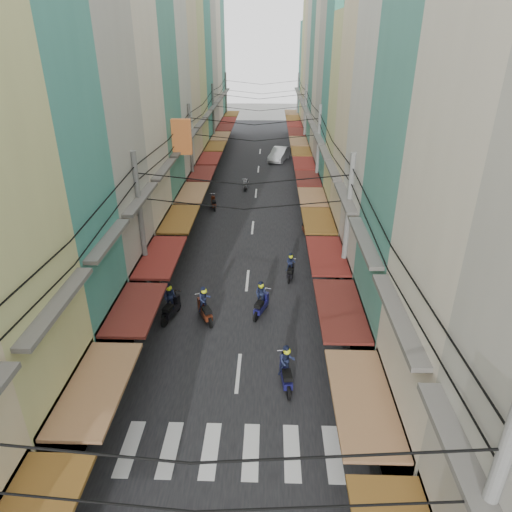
% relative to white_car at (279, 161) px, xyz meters
% --- Properties ---
extents(ground, '(160.00, 160.00, 0.00)m').
position_rel_white_car_xyz_m(ground, '(-2.25, -33.75, 0.00)').
color(ground, slate).
rests_on(ground, ground).
extents(road, '(10.00, 80.00, 0.02)m').
position_rel_white_car_xyz_m(road, '(-2.25, -13.75, 0.01)').
color(road, black).
rests_on(road, ground).
extents(sidewalk_left, '(3.00, 80.00, 0.06)m').
position_rel_white_car_xyz_m(sidewalk_left, '(-8.75, -13.75, 0.03)').
color(sidewalk_left, slate).
rests_on(sidewalk_left, ground).
extents(sidewalk_right, '(3.00, 80.00, 0.06)m').
position_rel_white_car_xyz_m(sidewalk_right, '(4.25, -13.75, 0.03)').
color(sidewalk_right, slate).
rests_on(sidewalk_right, ground).
extents(crosswalk, '(7.55, 2.40, 0.01)m').
position_rel_white_car_xyz_m(crosswalk, '(-2.25, -39.75, 0.03)').
color(crosswalk, silver).
rests_on(crosswalk, ground).
extents(building_row_left, '(7.80, 67.67, 23.70)m').
position_rel_white_car_xyz_m(building_row_left, '(-10.17, -17.18, 9.78)').
color(building_row_left, beige).
rests_on(building_row_left, ground).
extents(building_row_right, '(7.80, 68.98, 22.59)m').
position_rel_white_car_xyz_m(building_row_right, '(5.67, -17.30, 9.41)').
color(building_row_right, teal).
rests_on(building_row_right, ground).
extents(utility_poles, '(10.20, 66.13, 8.20)m').
position_rel_white_car_xyz_m(utility_poles, '(-2.25, -18.73, 6.59)').
color(utility_poles, slate).
rests_on(utility_poles, ground).
extents(white_car, '(5.49, 3.38, 1.81)m').
position_rel_white_car_xyz_m(white_car, '(0.00, 0.00, 0.00)').
color(white_car, '#B8B8BC').
rests_on(white_car, ground).
extents(bicycle, '(1.54, 0.85, 1.00)m').
position_rel_white_car_xyz_m(bicycle, '(3.25, -35.33, 0.00)').
color(bicycle, black).
rests_on(bicycle, ground).
extents(moving_scooters, '(7.87, 27.81, 1.97)m').
position_rel_white_car_xyz_m(moving_scooters, '(-2.56, -28.94, 0.56)').
color(moving_scooters, black).
rests_on(moving_scooters, ground).
extents(parked_scooters, '(13.44, 12.35, 1.00)m').
position_rel_white_car_xyz_m(parked_scooters, '(2.22, -37.60, 0.46)').
color(parked_scooters, black).
rests_on(parked_scooters, ground).
extents(pedestrians, '(12.00, 24.75, 2.16)m').
position_rel_white_car_xyz_m(pedestrians, '(-6.52, -30.45, 1.04)').
color(pedestrians, '#261E29').
rests_on(pedestrians, ground).
extents(market_umbrella, '(2.17, 2.17, 2.29)m').
position_rel_white_car_xyz_m(market_umbrella, '(4.33, -41.22, 2.02)').
color(market_umbrella, '#B2B2B7').
rests_on(market_umbrella, ground).
extents(traffic_sign, '(0.10, 0.66, 3.00)m').
position_rel_white_car_xyz_m(traffic_sign, '(2.53, -38.67, 2.19)').
color(traffic_sign, slate).
rests_on(traffic_sign, ground).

